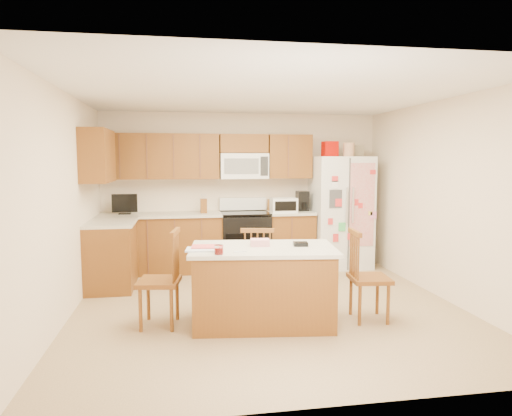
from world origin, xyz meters
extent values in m
plane|color=olive|center=(0.00, 0.00, 0.00)|extent=(4.50, 4.50, 0.00)
cube|color=beige|center=(0.00, 2.25, 1.25)|extent=(4.50, 0.10, 2.50)
cube|color=beige|center=(0.00, -2.25, 1.25)|extent=(4.50, 0.10, 2.50)
cube|color=beige|center=(-2.25, 0.00, 1.25)|extent=(0.10, 4.50, 2.50)
cube|color=beige|center=(2.25, 0.00, 1.25)|extent=(0.10, 4.50, 2.50)
cube|color=white|center=(0.00, 0.00, 2.50)|extent=(4.50, 4.50, 0.04)
cube|color=brown|center=(-1.31, 1.95, 0.44)|extent=(1.87, 0.60, 0.88)
cube|color=brown|center=(0.74, 1.95, 0.44)|extent=(0.72, 0.60, 0.88)
cube|color=brown|center=(-1.95, 1.17, 0.44)|extent=(0.60, 0.95, 0.88)
cube|color=beige|center=(-1.31, 1.94, 0.90)|extent=(1.87, 0.64, 0.04)
cube|color=beige|center=(0.74, 1.94, 0.90)|extent=(0.72, 0.64, 0.04)
cube|color=beige|center=(-1.94, 1.17, 0.90)|extent=(0.64, 0.95, 0.04)
cube|color=brown|center=(-1.32, 2.08, 1.80)|extent=(1.85, 0.33, 0.70)
cube|color=brown|center=(0.75, 2.08, 1.80)|extent=(0.70, 0.33, 0.70)
cube|color=brown|center=(0.00, 2.08, 2.00)|extent=(0.76, 0.33, 0.29)
cube|color=brown|center=(-2.08, 1.17, 1.80)|extent=(0.33, 0.95, 0.70)
cube|color=brown|center=(-1.90, 1.92, 1.80)|extent=(0.02, 0.01, 0.66)
cube|color=brown|center=(-1.90, 1.65, 0.44)|extent=(0.02, 0.01, 0.84)
cube|color=brown|center=(-1.50, 1.92, 1.80)|extent=(0.02, 0.01, 0.66)
cube|color=brown|center=(-1.50, 1.65, 0.44)|extent=(0.02, 0.01, 0.84)
cube|color=brown|center=(-1.10, 1.92, 1.80)|extent=(0.02, 0.01, 0.66)
cube|color=brown|center=(-1.10, 1.65, 0.44)|extent=(0.02, 0.01, 0.84)
cube|color=brown|center=(-0.70, 1.92, 1.80)|extent=(0.01, 0.01, 0.66)
cube|color=brown|center=(-0.70, 1.65, 0.44)|extent=(0.01, 0.01, 0.84)
cube|color=brown|center=(0.70, 1.92, 1.80)|extent=(0.01, 0.01, 0.66)
cube|color=brown|center=(0.70, 1.65, 0.44)|extent=(0.01, 0.01, 0.84)
cube|color=white|center=(0.00, 2.06, 1.65)|extent=(0.76, 0.38, 0.40)
cube|color=slate|center=(-0.06, 1.86, 1.65)|extent=(0.54, 0.01, 0.24)
cube|color=#262626|center=(0.30, 1.86, 1.65)|extent=(0.12, 0.01, 0.30)
cube|color=brown|center=(-0.65, 1.95, 1.03)|extent=(0.10, 0.14, 0.22)
cube|color=black|center=(-1.85, 1.97, 0.93)|extent=(0.18, 0.12, 0.02)
cube|color=black|center=(-1.85, 1.97, 1.09)|extent=(0.38, 0.03, 0.28)
cube|color=#BE6B17|center=(0.58, 2.03, 1.01)|extent=(0.35, 0.22, 0.18)
cube|color=white|center=(0.60, 1.80, 1.04)|extent=(0.40, 0.28, 0.23)
cube|color=black|center=(0.60, 1.66, 1.04)|extent=(0.34, 0.01, 0.15)
cube|color=black|center=(0.96, 2.00, 1.08)|extent=(0.18, 0.22, 0.32)
cylinder|color=black|center=(0.96, 1.93, 1.01)|extent=(0.12, 0.12, 0.12)
cube|color=black|center=(0.00, 1.93, 0.44)|extent=(0.76, 0.64, 0.88)
cube|color=black|center=(0.00, 1.60, 0.42)|extent=(0.68, 0.01, 0.42)
cube|color=black|center=(0.00, 1.93, 0.91)|extent=(0.76, 0.64, 0.03)
cube|color=white|center=(0.00, 2.19, 1.03)|extent=(0.76, 0.10, 0.20)
cube|color=white|center=(1.57, 1.88, 0.90)|extent=(0.90, 0.75, 1.80)
cube|color=#4C4C4C|center=(1.57, 1.49, 0.90)|extent=(0.02, 0.01, 1.75)
cube|color=silver|center=(1.52, 1.47, 1.05)|extent=(0.02, 0.03, 0.55)
cube|color=silver|center=(1.62, 1.47, 1.05)|extent=(0.02, 0.03, 0.55)
cube|color=#3F3F44|center=(1.35, 1.49, 1.15)|extent=(0.20, 0.01, 0.28)
cube|color=#D84C59|center=(1.77, 1.49, 1.05)|extent=(0.42, 0.01, 1.30)
cube|color=#B20800|center=(1.37, 1.88, 1.92)|extent=(0.22, 0.22, 0.24)
cylinder|color=tan|center=(1.67, 1.82, 1.91)|extent=(0.18, 0.18, 0.22)
cube|color=gray|center=(1.85, 1.96, 1.89)|extent=(0.18, 0.20, 0.18)
cube|color=brown|center=(-0.15, -0.52, 0.40)|extent=(1.52, 0.97, 0.79)
cube|color=beige|center=(-0.15, -0.52, 0.81)|extent=(1.61, 1.06, 0.04)
cylinder|color=#B20800|center=(-0.64, -0.81, 0.86)|extent=(0.08, 0.08, 0.06)
cylinder|color=white|center=(-0.64, -0.81, 0.88)|extent=(0.09, 0.09, 0.09)
cube|color=#F3B1B6|center=(-0.17, -0.44, 0.87)|extent=(0.22, 0.17, 0.07)
cube|color=black|center=(0.26, -0.52, 0.85)|extent=(0.16, 0.14, 0.04)
cube|color=white|center=(-0.81, -0.58, 0.84)|extent=(0.33, 0.27, 0.01)
cube|color=#D84C4C|center=(-0.77, -0.50, 0.85)|extent=(0.28, 0.23, 0.01)
cylinder|color=white|center=(-0.42, -0.75, 0.84)|extent=(0.14, 0.04, 0.01)
cube|color=brown|center=(-1.24, -0.41, 0.47)|extent=(0.48, 0.50, 0.05)
cylinder|color=brown|center=(-1.37, -0.21, 0.23)|extent=(0.04, 0.04, 0.45)
cylinder|color=brown|center=(-1.43, -0.57, 0.23)|extent=(0.04, 0.04, 0.45)
cylinder|color=brown|center=(-1.06, -0.26, 0.23)|extent=(0.04, 0.04, 0.45)
cylinder|color=brown|center=(-1.12, -0.61, 0.23)|extent=(0.04, 0.04, 0.45)
cylinder|color=brown|center=(-1.04, -0.29, 0.75)|extent=(0.02, 0.02, 0.50)
cylinder|color=brown|center=(-1.05, -0.36, 0.75)|extent=(0.02, 0.02, 0.50)
cylinder|color=brown|center=(-1.07, -0.44, 0.75)|extent=(0.02, 0.02, 0.50)
cylinder|color=brown|center=(-1.08, -0.52, 0.75)|extent=(0.02, 0.02, 0.50)
cylinder|color=brown|center=(-1.09, -0.60, 0.75)|extent=(0.02, 0.02, 0.50)
cube|color=brown|center=(-1.07, -0.44, 1.00)|extent=(0.11, 0.42, 0.05)
cube|color=brown|center=(-0.10, 0.14, 0.44)|extent=(0.48, 0.46, 0.04)
cylinder|color=brown|center=(0.10, 0.25, 0.21)|extent=(0.04, 0.04, 0.42)
cylinder|color=brown|center=(-0.23, 0.32, 0.21)|extent=(0.04, 0.04, 0.42)
cylinder|color=brown|center=(0.04, -0.03, 0.21)|extent=(0.04, 0.04, 0.42)
cylinder|color=brown|center=(-0.29, 0.03, 0.21)|extent=(0.04, 0.04, 0.42)
cylinder|color=brown|center=(0.02, -0.05, 0.69)|extent=(0.02, 0.02, 0.47)
cylinder|color=brown|center=(-0.06, -0.04, 0.69)|extent=(0.02, 0.02, 0.47)
cylinder|color=brown|center=(-0.13, -0.02, 0.69)|extent=(0.02, 0.02, 0.47)
cylinder|color=brown|center=(-0.20, -0.01, 0.69)|extent=(0.02, 0.02, 0.47)
cylinder|color=brown|center=(-0.27, 0.01, 0.69)|extent=(0.02, 0.02, 0.47)
cube|color=brown|center=(-0.13, -0.02, 0.93)|extent=(0.39, 0.11, 0.05)
cube|color=brown|center=(1.01, -0.60, 0.46)|extent=(0.45, 0.47, 0.05)
cylinder|color=brown|center=(1.15, -0.79, 0.22)|extent=(0.04, 0.04, 0.44)
cylinder|color=brown|center=(1.18, -0.45, 0.22)|extent=(0.04, 0.04, 0.44)
cylinder|color=brown|center=(0.84, -0.76, 0.22)|extent=(0.04, 0.04, 0.44)
cylinder|color=brown|center=(0.88, -0.41, 0.22)|extent=(0.04, 0.04, 0.44)
cylinder|color=brown|center=(0.83, -0.74, 0.72)|extent=(0.02, 0.02, 0.49)
cylinder|color=brown|center=(0.83, -0.66, 0.72)|extent=(0.02, 0.02, 0.49)
cylinder|color=brown|center=(0.84, -0.59, 0.72)|extent=(0.02, 0.02, 0.49)
cylinder|color=brown|center=(0.85, -0.51, 0.72)|extent=(0.02, 0.02, 0.49)
cylinder|color=brown|center=(0.86, -0.43, 0.72)|extent=(0.02, 0.02, 0.49)
cube|color=brown|center=(0.84, -0.59, 0.97)|extent=(0.08, 0.41, 0.05)
camera|label=1|loc=(-1.00, -5.19, 1.75)|focal=32.00mm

